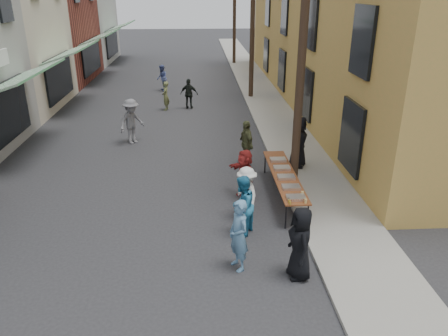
{
  "coord_description": "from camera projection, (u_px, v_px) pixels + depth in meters",
  "views": [
    {
      "loc": [
        1.28,
        -9.76,
        5.96
      ],
      "look_at": [
        1.94,
        1.4,
        1.3
      ],
      "focal_mm": 35.0,
      "sensor_mm": 36.0,
      "label": 1
    }
  ],
  "objects": [
    {
      "name": "passerby_far",
      "position": [
        162.0,
        78.0,
        26.63
      ],
      "size": [
        0.73,
        0.86,
        1.58
      ],
      "primitive_type": "imported",
      "rotation": [
        0.0,
        0.0,
        4.89
      ],
      "color": "#4F5D9A",
      "rests_on": "ground"
    },
    {
      "name": "catering_tray_foil_d",
      "position": [
        282.0,
        168.0,
        13.45
      ],
      "size": [
        0.5,
        0.33,
        0.08
      ],
      "primitive_type": "cube",
      "color": "#B2B2B7",
      "rests_on": "serving_table"
    },
    {
      "name": "guest_front_b",
      "position": [
        239.0,
        235.0,
        9.69
      ],
      "size": [
        0.62,
        0.73,
        1.7
      ],
      "primitive_type": "imported",
      "rotation": [
        0.0,
        0.0,
        -1.16
      ],
      "color": "#5784A9",
      "rests_on": "ground"
    },
    {
      "name": "passerby_mid",
      "position": [
        189.0,
        94.0,
        22.73
      ],
      "size": [
        0.97,
        0.55,
        1.57
      ],
      "primitive_type": "imported",
      "rotation": [
        0.0,
        0.0,
        2.95
      ],
      "color": "black",
      "rests_on": "ground"
    },
    {
      "name": "cup_stack",
      "position": [
        306.0,
        201.0,
        11.33
      ],
      "size": [
        0.08,
        0.08,
        0.12
      ],
      "primitive_type": "cylinder",
      "color": "tan",
      "rests_on": "serving_table"
    },
    {
      "name": "utility_pole_mid",
      "position": [
        253.0,
        16.0,
        23.54
      ],
      "size": [
        0.26,
        0.26,
        9.0
      ],
      "primitive_type": "cylinder",
      "color": "#2D2116",
      "rests_on": "ground"
    },
    {
      "name": "condiment_jar_a",
      "position": [
        290.0,
        203.0,
        11.27
      ],
      "size": [
        0.07,
        0.07,
        0.08
      ],
      "primitive_type": "cylinder",
      "color": "#A57F26",
      "rests_on": "serving_table"
    },
    {
      "name": "passerby_right",
      "position": [
        166.0,
        96.0,
        22.5
      ],
      "size": [
        0.42,
        0.58,
        1.48
      ],
      "primitive_type": "imported",
      "rotation": [
        0.0,
        0.0,
        4.59
      ],
      "color": "olive",
      "rests_on": "ground"
    },
    {
      "name": "utility_pole_far",
      "position": [
        234.0,
        6.0,
        34.6
      ],
      "size": [
        0.26,
        0.26,
        9.0
      ],
      "primitive_type": "cylinder",
      "color": "#2D2116",
      "rests_on": "ground"
    },
    {
      "name": "sidewalk",
      "position": [
        263.0,
        97.0,
        25.29
      ],
      "size": [
        2.2,
        60.0,
        0.1
      ],
      "primitive_type": "cube",
      "color": "gray",
      "rests_on": "ground"
    },
    {
      "name": "condiment_jar_c",
      "position": [
        288.0,
        199.0,
        11.45
      ],
      "size": [
        0.07,
        0.07,
        0.08
      ],
      "primitive_type": "cylinder",
      "color": "#A57F26",
      "rests_on": "serving_table"
    },
    {
      "name": "catering_tray_buns",
      "position": [
        286.0,
        177.0,
        12.8
      ],
      "size": [
        0.5,
        0.33,
        0.08
      ],
      "primitive_type": "cube",
      "color": "tan",
      "rests_on": "serving_table"
    },
    {
      "name": "catering_tray_sausage",
      "position": [
        296.0,
        198.0,
        11.56
      ],
      "size": [
        0.5,
        0.33,
        0.08
      ],
      "primitive_type": "cube",
      "color": "maroon",
      "rests_on": "serving_table"
    },
    {
      "name": "serving_table",
      "position": [
        284.0,
        175.0,
        13.11
      ],
      "size": [
        0.7,
        4.0,
        0.75
      ],
      "color": "brown",
      "rests_on": "ground"
    },
    {
      "name": "catering_tray_buns_end",
      "position": [
        278.0,
        160.0,
        14.09
      ],
      "size": [
        0.5,
        0.33,
        0.08
      ],
      "primitive_type": "cube",
      "color": "tan",
      "rests_on": "serving_table"
    },
    {
      "name": "guest_front_d",
      "position": [
        246.0,
        193.0,
        11.85
      ],
      "size": [
        0.82,
        1.1,
        1.53
      ],
      "primitive_type": "imported",
      "rotation": [
        0.0,
        0.0,
        -1.29
      ],
      "color": "white",
      "rests_on": "ground"
    },
    {
      "name": "condiment_jar_b",
      "position": [
        289.0,
        201.0,
        11.36
      ],
      "size": [
        0.07,
        0.07,
        0.08
      ],
      "primitive_type": "cylinder",
      "color": "#A57F26",
      "rests_on": "serving_table"
    },
    {
      "name": "guest_front_a",
      "position": [
        300.0,
        243.0,
        9.4
      ],
      "size": [
        0.61,
        0.87,
        1.69
      ],
      "primitive_type": "imported",
      "rotation": [
        0.0,
        0.0,
        -1.48
      ],
      "color": "black",
      "rests_on": "ground"
    },
    {
      "name": "guest_front_c",
      "position": [
        242.0,
        206.0,
        11.05
      ],
      "size": [
        0.92,
        0.99,
        1.63
      ],
      "primitive_type": "imported",
      "rotation": [
        0.0,
        0.0,
        -2.06
      ],
      "color": "teal",
      "rests_on": "ground"
    },
    {
      "name": "server",
      "position": [
        299.0,
        142.0,
        15.05
      ],
      "size": [
        0.88,
        1.04,
        1.81
      ],
      "primitive_type": "imported",
      "rotation": [
        0.0,
        0.0,
        1.16
      ],
      "color": "black",
      "rests_on": "sidewalk"
    },
    {
      "name": "guest_front_e",
      "position": [
        246.0,
        144.0,
        15.4
      ],
      "size": [
        0.68,
        1.06,
        1.67
      ],
      "primitive_type": "imported",
      "rotation": [
        0.0,
        0.0,
        -1.27
      ],
      "color": "brown",
      "rests_on": "ground"
    },
    {
      "name": "catering_tray_foil_b",
      "position": [
        291.0,
        187.0,
        12.16
      ],
      "size": [
        0.5,
        0.33,
        0.08
      ],
      "primitive_type": "cube",
      "color": "#B2B2B7",
      "rests_on": "serving_table"
    },
    {
      "name": "building_ochre",
      "position": [
        384.0,
        6.0,
        22.8
      ],
      "size": [
        10.0,
        28.0,
        10.0
      ],
      "primitive_type": "cube",
      "color": "gold",
      "rests_on": "ground"
    },
    {
      "name": "ground",
      "position": [
        152.0,
        237.0,
        11.21
      ],
      "size": [
        120.0,
        120.0,
        0.0
      ],
      "primitive_type": "plane",
      "color": "#28282B",
      "rests_on": "ground"
    },
    {
      "name": "guest_queue_back",
      "position": [
        245.0,
        174.0,
        13.01
      ],
      "size": [
        0.89,
        1.52,
        1.56
      ],
      "primitive_type": "imported",
      "rotation": [
        0.0,
        0.0,
        -1.25
      ],
      "color": "maroon",
      "rests_on": "ground"
    },
    {
      "name": "passerby_left",
      "position": [
        132.0,
        121.0,
        17.63
      ],
      "size": [
        1.3,
        1.33,
        1.83
      ],
      "primitive_type": "imported",
      "rotation": [
        0.0,
        0.0,
        0.83
      ],
      "color": "slate",
      "rests_on": "ground"
    },
    {
      "name": "utility_pole_near",
      "position": [
        303.0,
        42.0,
        12.48
      ],
      "size": [
        0.26,
        0.26,
        9.0
      ],
      "primitive_type": "cylinder",
      "color": "#2D2116",
      "rests_on": "ground"
    }
  ]
}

